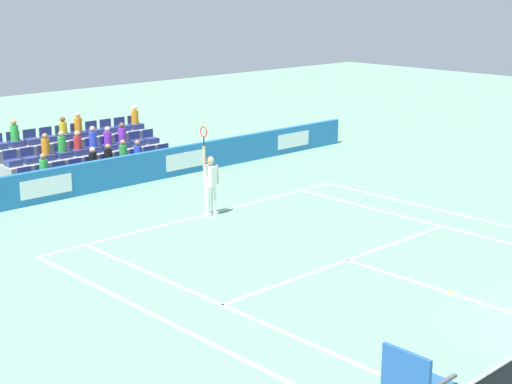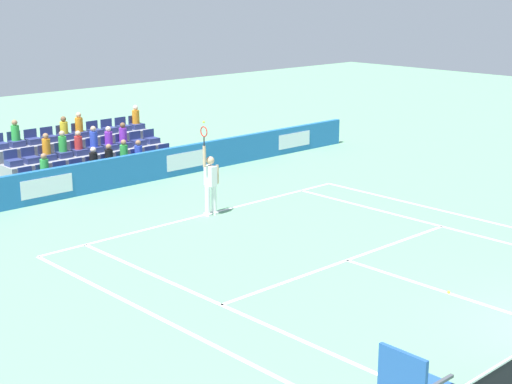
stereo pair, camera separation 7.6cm
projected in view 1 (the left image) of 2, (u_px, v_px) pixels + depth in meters
The scene contains 12 objects.
line_baseline at pixel (206, 214), 23.31m from camera, with size 10.97×0.10×0.01m, color white.
line_service at pixel (347, 260), 19.45m from camera, with size 8.23×0.10×0.01m, color white.
line_centre_service at pixel (459, 296), 17.20m from camera, with size 0.10×6.40×0.01m, color white.
line_singles_sideline_left at pixel (236, 311), 16.40m from camera, with size 0.10×11.89×0.01m, color white.
line_singles_sideline_right at pixel (456, 230), 21.86m from camera, with size 0.10×11.89×0.01m, color white.
line_doubles_sideline_left at pixel (185, 330), 15.49m from camera, with size 0.10×11.89×0.01m, color white.
line_doubles_sideline_right at pixel (482, 220), 22.77m from camera, with size 0.10×11.89×0.01m, color white.
line_centre_mark at pixel (208, 215), 23.24m from camera, with size 0.10×0.20×0.01m, color white.
sponsor_barrier at pixel (119, 172), 26.36m from camera, with size 22.19×0.22×1.05m.
tennis_player at pixel (210, 183), 23.01m from camera, with size 0.53×0.36×2.85m.
stadium_stand at pixel (83, 160), 27.97m from camera, with size 6.20×2.85×2.18m.
loose_tennis_ball at pixel (449, 292), 17.35m from camera, with size 0.07×0.07×0.07m, color #D1E533.
Camera 1 is at (14.26, 5.40, 6.62)m, focal length 55.00 mm.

